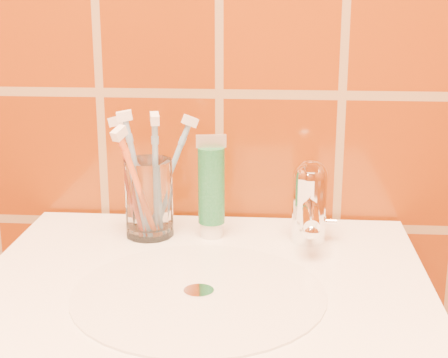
{
  "coord_description": "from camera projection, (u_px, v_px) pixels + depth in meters",
  "views": [
    {
      "loc": [
        0.09,
        0.18,
        1.2
      ],
      "look_at": [
        0.02,
        1.08,
        0.94
      ],
      "focal_mm": 55.0,
      "sensor_mm": 36.0,
      "label": 1
    }
  ],
  "objects": [
    {
      "name": "faucet",
      "position": [
        310.0,
        199.0,
        0.95
      ],
      "size": [
        0.05,
        0.11,
        0.12
      ],
      "color": "white",
      "rests_on": "pedestal_sink"
    },
    {
      "name": "toothbrush_1",
      "position": [
        137.0,
        176.0,
        0.96
      ],
      "size": [
        0.07,
        0.06,
        0.19
      ],
      "primitive_type": null,
      "rotation": [
        0.17,
        0.0,
        -1.38
      ],
      "color": "#79A4D8",
      "rests_on": "glass_tumbler"
    },
    {
      "name": "toothbrush_3",
      "position": [
        169.0,
        176.0,
        0.99
      ],
      "size": [
        0.14,
        0.12,
        0.18
      ],
      "primitive_type": null,
      "rotation": [
        0.4,
        0.0,
        2.0
      ],
      "color": "#709CC7",
      "rests_on": "glass_tumbler"
    },
    {
      "name": "toothbrush_2",
      "position": [
        138.0,
        185.0,
        0.94
      ],
      "size": [
        0.12,
        0.16,
        0.2
      ],
      "primitive_type": null,
      "rotation": [
        0.4,
        0.0,
        -0.5
      ],
      "color": "orange",
      "rests_on": "glass_tumbler"
    },
    {
      "name": "glass_tumbler",
      "position": [
        149.0,
        198.0,
        0.98
      ],
      "size": [
        0.09,
        0.09,
        0.11
      ],
      "primitive_type": "cylinder",
      "rotation": [
        0.0,
        0.0,
        -0.34
      ],
      "color": "white",
      "rests_on": "pedestal_sink"
    },
    {
      "name": "toothbrush_0",
      "position": [
        155.0,
        177.0,
        0.96
      ],
      "size": [
        0.05,
        0.1,
        0.2
      ],
      "primitive_type": null,
      "rotation": [
        0.19,
        0.0,
        0.25
      ],
      "color": "#709DC7",
      "rests_on": "glass_tumbler"
    },
    {
      "name": "toothbrush_4",
      "position": [
        131.0,
        178.0,
        0.97
      ],
      "size": [
        0.11,
        0.09,
        0.18
      ],
      "primitive_type": null,
      "rotation": [
        0.27,
        0.0,
        -1.99
      ],
      "color": "#B94227",
      "rests_on": "glass_tumbler"
    },
    {
      "name": "toothpaste_tube",
      "position": [
        211.0,
        190.0,
        0.97
      ],
      "size": [
        0.04,
        0.04,
        0.15
      ],
      "rotation": [
        0.0,
        0.0,
        0.17
      ],
      "color": "white",
      "rests_on": "pedestal_sink"
    }
  ]
}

